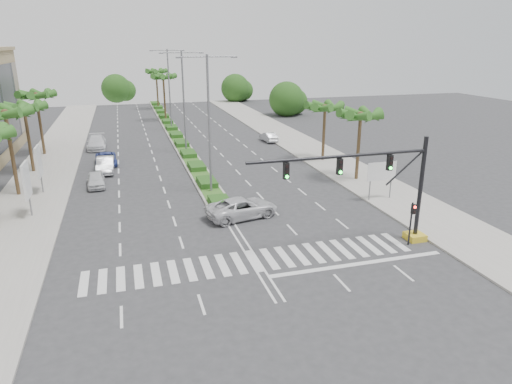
# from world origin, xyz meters

# --- Properties ---
(ground) EXTENTS (160.00, 160.00, 0.00)m
(ground) POSITION_xyz_m (0.00, 0.00, 0.00)
(ground) COLOR #333335
(ground) RESTS_ON ground
(footpath_right) EXTENTS (6.00, 120.00, 0.15)m
(footpath_right) POSITION_xyz_m (15.20, 20.00, 0.07)
(footpath_right) COLOR gray
(footpath_right) RESTS_ON ground
(footpath_left) EXTENTS (6.00, 120.00, 0.15)m
(footpath_left) POSITION_xyz_m (-15.20, 20.00, 0.07)
(footpath_left) COLOR gray
(footpath_left) RESTS_ON ground
(median) EXTENTS (2.20, 75.00, 0.20)m
(median) POSITION_xyz_m (0.00, 45.00, 0.10)
(median) COLOR gray
(median) RESTS_ON ground
(median_grass) EXTENTS (1.80, 75.00, 0.04)m
(median_grass) POSITION_xyz_m (0.00, 45.00, 0.22)
(median_grass) COLOR #2F5F20
(median_grass) RESTS_ON median
(signal_gantry) EXTENTS (12.60, 1.20, 7.20)m
(signal_gantry) POSITION_xyz_m (9.27, -0.00, 3.46)
(signal_gantry) COLOR gold
(signal_gantry) RESTS_ON ground
(pedestrian_signal) EXTENTS (0.28, 0.36, 3.00)m
(pedestrian_signal) POSITION_xyz_m (10.60, -0.68, 2.04)
(pedestrian_signal) COLOR black
(pedestrian_signal) RESTS_ON ground
(direction_sign) EXTENTS (2.70, 0.11, 3.40)m
(direction_sign) POSITION_xyz_m (13.50, 7.99, 2.45)
(direction_sign) COLOR slate
(direction_sign) RESTS_ON ground
(billboard_near) EXTENTS (0.18, 2.10, 4.35)m
(billboard_near) POSITION_xyz_m (-14.50, 12.00, 2.96)
(billboard_near) COLOR slate
(billboard_near) RESTS_ON ground
(billboard_far) EXTENTS (0.18, 2.10, 4.35)m
(billboard_far) POSITION_xyz_m (-14.50, 18.00, 2.96)
(billboard_far) COLOR slate
(billboard_far) RESTS_ON ground
(palm_left_mid) EXTENTS (4.57, 4.68, 7.95)m
(palm_left_mid) POSITION_xyz_m (-16.50, 18.00, 7.08)
(palm_left_mid) COLOR brown
(palm_left_mid) RESTS_ON ground
(palm_left_far) EXTENTS (4.57, 4.68, 7.35)m
(palm_left_far) POSITION_xyz_m (-16.50, 26.00, 6.50)
(palm_left_far) COLOR brown
(palm_left_far) RESTS_ON ground
(palm_left_end) EXTENTS (4.57, 4.68, 7.75)m
(palm_left_end) POSITION_xyz_m (-16.50, 34.00, 6.88)
(palm_left_end) COLOR brown
(palm_left_end) RESTS_ON ground
(palm_right_near) EXTENTS (4.57, 4.68, 7.05)m
(palm_right_near) POSITION_xyz_m (14.50, 14.00, 6.20)
(palm_right_near) COLOR brown
(palm_right_near) RESTS_ON ground
(palm_right_far) EXTENTS (4.57, 4.68, 6.75)m
(palm_right_far) POSITION_xyz_m (14.50, 22.00, 5.91)
(palm_right_far) COLOR brown
(palm_right_far) RESTS_ON ground
(palm_median_a) EXTENTS (4.57, 4.68, 8.05)m
(palm_median_a) POSITION_xyz_m (0.00, 55.00, 7.17)
(palm_median_a) COLOR brown
(palm_median_a) RESTS_ON ground
(palm_median_b) EXTENTS (4.57, 4.68, 8.05)m
(palm_median_b) POSITION_xyz_m (0.00, 70.00, 7.17)
(palm_median_b) COLOR brown
(palm_median_b) RESTS_ON ground
(streetlight_near) EXTENTS (5.10, 0.25, 12.00)m
(streetlight_near) POSITION_xyz_m (0.00, 14.00, 6.81)
(streetlight_near) COLOR slate
(streetlight_near) RESTS_ON ground
(streetlight_mid) EXTENTS (5.10, 0.25, 12.00)m
(streetlight_mid) POSITION_xyz_m (0.00, 30.00, 6.81)
(streetlight_mid) COLOR slate
(streetlight_mid) RESTS_ON ground
(streetlight_far) EXTENTS (5.10, 0.25, 12.00)m
(streetlight_far) POSITION_xyz_m (0.00, 46.00, 6.81)
(streetlight_far) COLOR slate
(streetlight_far) RESTS_ON ground
(car_parked_a) EXTENTS (1.80, 4.05, 1.35)m
(car_parked_a) POSITION_xyz_m (-10.00, 18.92, 0.68)
(car_parked_a) COLOR silver
(car_parked_a) RESTS_ON ground
(car_parked_b) EXTENTS (1.81, 4.84, 1.58)m
(car_parked_b) POSITION_xyz_m (-9.24, 23.98, 0.79)
(car_parked_b) COLOR #AEAEB3
(car_parked_b) RESTS_ON ground
(car_parked_c) EXTENTS (2.46, 4.88, 1.33)m
(car_parked_c) POSITION_xyz_m (-9.25, 27.02, 0.66)
(car_parked_c) COLOR #2F4191
(car_parked_c) RESTS_ON ground
(car_parked_d) EXTENTS (2.26, 5.54, 1.61)m
(car_parked_d) POSITION_xyz_m (-10.56, 35.92, 0.80)
(car_parked_d) COLOR silver
(car_parked_d) RESTS_ON ground
(car_crossing) EXTENTS (6.07, 3.75, 1.57)m
(car_crossing) POSITION_xyz_m (1.16, 7.41, 0.78)
(car_crossing) COLOR silver
(car_crossing) RESTS_ON ground
(car_right) EXTENTS (1.63, 3.97, 1.28)m
(car_right) POSITION_xyz_m (11.80, 33.85, 0.64)
(car_right) COLOR #B3B4B8
(car_right) RESTS_ON ground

